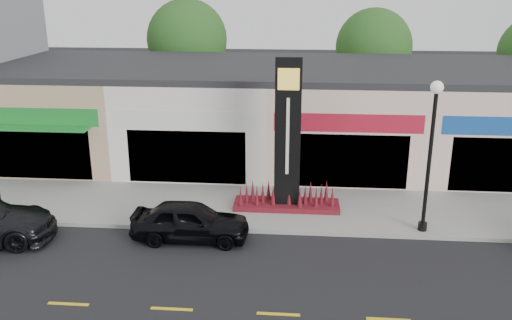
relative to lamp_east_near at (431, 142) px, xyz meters
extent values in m
plane|color=black|center=(-8.00, -2.50, -3.48)|extent=(120.00, 120.00, 0.00)
cube|color=gray|center=(-8.00, 1.85, -3.40)|extent=(52.00, 4.30, 0.15)
cube|color=gray|center=(-8.00, -0.40, -3.40)|extent=(52.00, 0.20, 0.15)
cube|color=tan|center=(-16.50, 9.00, -1.23)|extent=(7.00, 10.00, 4.50)
cube|color=#262628|center=(-16.50, 9.00, 1.17)|extent=(7.00, 10.00, 0.30)
cube|color=black|center=(-16.50, 4.05, -2.08)|extent=(5.25, 0.10, 2.40)
cube|color=#1C7F2D|center=(-16.50, 4.05, -0.38)|extent=(6.30, 0.12, 0.80)
cube|color=#1C7F2D|center=(-16.50, 3.60, -0.78)|extent=(5.60, 0.90, 0.12)
cube|color=silver|center=(-9.50, 9.00, -1.23)|extent=(7.00, 10.00, 4.50)
cube|color=#262628|center=(-9.50, 9.00, 1.17)|extent=(7.00, 10.00, 0.30)
cube|color=black|center=(-9.50, 4.05, -2.08)|extent=(5.25, 0.10, 2.40)
cube|color=silver|center=(-9.50, 4.05, -0.38)|extent=(6.30, 0.12, 0.80)
cube|color=beige|center=(-2.50, 9.00, -1.23)|extent=(7.00, 10.00, 4.50)
cube|color=#262628|center=(-2.50, 9.00, 1.17)|extent=(7.00, 10.00, 0.30)
cube|color=black|center=(-2.50, 4.05, -2.08)|extent=(5.25, 0.10, 2.40)
cube|color=#AF172D|center=(-2.50, 4.05, -0.38)|extent=(6.30, 0.12, 0.80)
cube|color=beige|center=(4.50, 9.00, -1.23)|extent=(7.00, 10.00, 4.50)
cube|color=#262628|center=(4.50, 9.00, 1.17)|extent=(7.00, 10.00, 0.30)
cylinder|color=#382619|center=(-12.00, 17.00, -1.90)|extent=(0.36, 0.36, 3.15)
sphere|color=#184916|center=(-12.00, 17.00, 1.75)|extent=(5.20, 5.20, 5.20)
cylinder|color=#382619|center=(0.00, 17.00, -1.99)|extent=(0.36, 0.36, 2.97)
sphere|color=#184916|center=(0.00, 17.00, 1.42)|extent=(4.80, 4.80, 4.80)
cylinder|color=black|center=(-16.00, 0.00, -3.18)|extent=(0.32, 0.32, 0.30)
cylinder|color=black|center=(0.00, 0.00, -3.18)|extent=(0.32, 0.32, 0.30)
cylinder|color=black|center=(0.00, 0.00, -0.68)|extent=(0.14, 0.14, 5.00)
sphere|color=silver|center=(0.00, 0.00, 1.92)|extent=(0.44, 0.44, 0.44)
cube|color=#500F0D|center=(-5.00, 1.70, -3.23)|extent=(4.20, 1.30, 0.20)
cube|color=black|center=(-5.00, 1.70, -0.33)|extent=(1.00, 0.40, 6.00)
cube|color=yellow|center=(-5.00, 1.48, 1.87)|extent=(0.80, 0.05, 0.80)
cube|color=silver|center=(-5.00, 1.48, -0.33)|extent=(0.12, 0.04, 3.00)
imported|color=black|center=(-8.32, -1.15, -2.77)|extent=(1.68, 4.16, 1.41)
camera|label=1|loc=(-4.54, -18.40, 5.24)|focal=38.00mm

